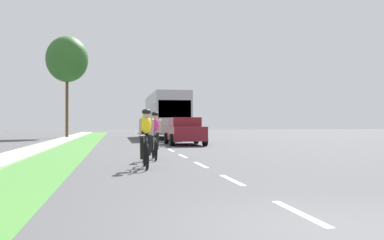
{
  "coord_description": "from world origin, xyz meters",
  "views": [
    {
      "loc": [
        -2.41,
        -4.42,
        1.2
      ],
      "look_at": [
        0.85,
        14.73,
        1.34
      ],
      "focal_mm": 42.0,
      "sensor_mm": 36.0,
      "label": 1
    }
  ],
  "objects_px": {
    "cyclist_trailing": "(154,135)",
    "pickup_black": "(151,126)",
    "sedan_maroon": "(185,131)",
    "bus_silver": "(166,114)",
    "street_tree_far": "(67,59)",
    "cyclist_lead": "(146,138)"
  },
  "relations": [
    {
      "from": "pickup_black",
      "to": "bus_silver",
      "type": "bearing_deg",
      "value": -90.11
    },
    {
      "from": "cyclist_lead",
      "to": "street_tree_far",
      "type": "bearing_deg",
      "value": 100.29
    },
    {
      "from": "sedan_maroon",
      "to": "street_tree_far",
      "type": "relative_size",
      "value": 0.51
    },
    {
      "from": "bus_silver",
      "to": "pickup_black",
      "type": "xyz_separation_m",
      "value": [
        0.03,
        15.66,
        -1.15
      ]
    },
    {
      "from": "sedan_maroon",
      "to": "street_tree_far",
      "type": "height_order",
      "value": "street_tree_far"
    },
    {
      "from": "pickup_black",
      "to": "street_tree_far",
      "type": "xyz_separation_m",
      "value": [
        -8.01,
        -13.22,
        5.68
      ]
    },
    {
      "from": "pickup_black",
      "to": "cyclist_trailing",
      "type": "bearing_deg",
      "value": -94.24
    },
    {
      "from": "sedan_maroon",
      "to": "pickup_black",
      "type": "bearing_deg",
      "value": 89.57
    },
    {
      "from": "cyclist_trailing",
      "to": "sedan_maroon",
      "type": "relative_size",
      "value": 0.4
    },
    {
      "from": "pickup_black",
      "to": "sedan_maroon",
      "type": "bearing_deg",
      "value": -90.43
    },
    {
      "from": "cyclist_lead",
      "to": "cyclist_trailing",
      "type": "relative_size",
      "value": 1.0
    },
    {
      "from": "cyclist_lead",
      "to": "bus_silver",
      "type": "distance_m",
      "value": 24.25
    },
    {
      "from": "cyclist_trailing",
      "to": "pickup_black",
      "type": "xyz_separation_m",
      "value": [
        2.74,
        36.93,
        0.02
      ]
    },
    {
      "from": "cyclist_lead",
      "to": "bus_silver",
      "type": "relative_size",
      "value": 0.15
    },
    {
      "from": "sedan_maroon",
      "to": "bus_silver",
      "type": "height_order",
      "value": "bus_silver"
    },
    {
      "from": "bus_silver",
      "to": "cyclist_trailing",
      "type": "bearing_deg",
      "value": -97.26
    },
    {
      "from": "street_tree_far",
      "to": "cyclist_trailing",
      "type": "bearing_deg",
      "value": -77.48
    },
    {
      "from": "bus_silver",
      "to": "sedan_maroon",
      "type": "bearing_deg",
      "value": -90.88
    },
    {
      "from": "sedan_maroon",
      "to": "street_tree_far",
      "type": "xyz_separation_m",
      "value": [
        -7.8,
        13.8,
        5.74
      ]
    },
    {
      "from": "sedan_maroon",
      "to": "pickup_black",
      "type": "height_order",
      "value": "pickup_black"
    },
    {
      "from": "cyclist_trailing",
      "to": "street_tree_far",
      "type": "relative_size",
      "value": 0.2
    },
    {
      "from": "cyclist_lead",
      "to": "pickup_black",
      "type": "xyz_separation_m",
      "value": [
        3.21,
        39.67,
        0.02
      ]
    }
  ]
}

